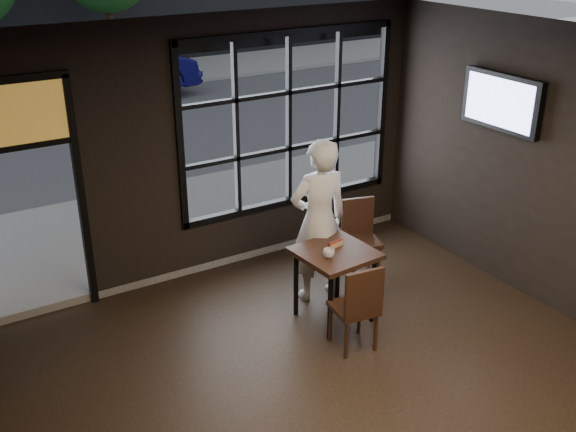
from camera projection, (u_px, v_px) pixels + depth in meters
floor at (378, 430)px, 5.98m from camera, size 6.00×7.00×0.02m
ceiling at (403, 67)px, 4.68m from camera, size 6.00×7.00×0.02m
window_frame at (289, 121)px, 8.55m from camera, size 3.06×0.12×2.28m
stained_transom at (9, 114)px, 6.77m from camera, size 1.20×0.06×0.70m
cafe_table at (334, 285)px, 7.49m from camera, size 0.84×0.84×0.85m
chair_near at (354, 305)px, 6.96m from camera, size 0.48×0.48×0.99m
chair_window at (362, 239)px, 8.41m from camera, size 0.52×0.52×0.97m
man at (319, 221)px, 7.72m from camera, size 0.76×0.55×1.96m
hotdog at (335, 244)px, 7.41m from camera, size 0.21×0.12×0.06m
cup at (329, 253)px, 7.16m from camera, size 0.14×0.14×0.10m
tv at (502, 102)px, 7.74m from camera, size 0.13×1.13×0.66m
navy_car at (110, 69)px, 16.33m from camera, size 4.43×1.94×1.42m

